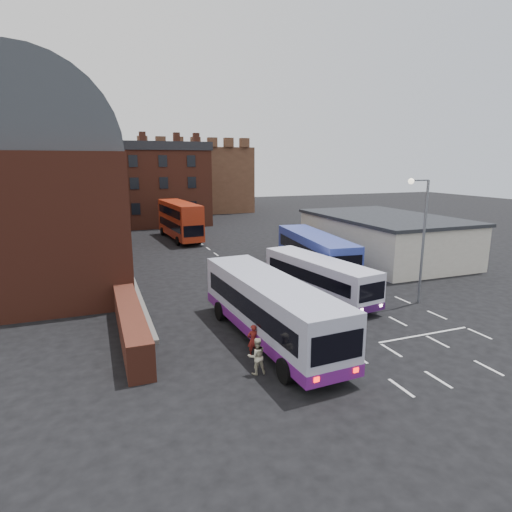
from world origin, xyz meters
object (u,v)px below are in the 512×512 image
object	(u,v)px
pedestrian_red	(253,340)
bus_red_double	(180,220)
bus_white_outbound	(269,305)
bus_blue	(315,250)
pedestrian_beige	(257,356)
street_lamp	(421,230)
bus_white_inbound	(318,275)

from	to	relation	value
pedestrian_red	bus_red_double	bearing A→B (deg)	-91.41
bus_white_outbound	bus_blue	bearing A→B (deg)	48.94
bus_white_outbound	pedestrian_beige	distance (m)	3.97
street_lamp	pedestrian_red	size ratio (longest dim) A/B	5.17
street_lamp	pedestrian_beige	world-z (taller)	street_lamp
bus_red_double	pedestrian_beige	distance (m)	35.51
bus_white_inbound	bus_red_double	distance (m)	26.83
bus_blue	pedestrian_red	size ratio (longest dim) A/B	7.63
pedestrian_red	bus_white_outbound	bearing A→B (deg)	-131.53
pedestrian_red	bus_blue	bearing A→B (deg)	-124.91
bus_white_outbound	street_lamp	world-z (taller)	street_lamp
pedestrian_red	pedestrian_beige	world-z (taller)	pedestrian_beige
bus_blue	pedestrian_red	xyz separation A→B (m)	(-10.77, -13.48, -1.14)
bus_white_inbound	pedestrian_red	world-z (taller)	bus_white_inbound
bus_white_inbound	pedestrian_beige	bearing A→B (deg)	38.54
bus_blue	pedestrian_red	distance (m)	17.29
bus_blue	bus_red_double	xyz separation A→B (m)	(-7.76, 20.04, 0.49)
bus_blue	bus_white_outbound	bearing A→B (deg)	58.78
bus_red_double	bus_blue	bearing A→B (deg)	107.10
bus_white_outbound	bus_blue	size ratio (longest dim) A/B	1.01
street_lamp	pedestrian_beige	distance (m)	15.19
pedestrian_red	street_lamp	bearing A→B (deg)	-160.98
bus_blue	pedestrian_red	bearing A→B (deg)	57.88
bus_red_double	bus_white_inbound	bearing A→B (deg)	95.71
bus_red_double	bus_white_outbound	bearing A→B (deg)	83.19
pedestrian_beige	bus_white_outbound	bearing A→B (deg)	-118.91
pedestrian_red	pedestrian_beige	bearing A→B (deg)	78.12
bus_red_double	pedestrian_red	size ratio (longest dim) A/B	7.19
bus_white_inbound	street_lamp	distance (m)	7.37
bus_white_inbound	bus_red_double	bearing A→B (deg)	-89.43
bus_blue	street_lamp	bearing A→B (deg)	109.64
street_lamp	pedestrian_beige	size ratio (longest dim) A/B	4.89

